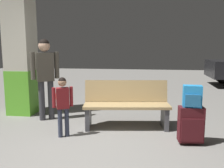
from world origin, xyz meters
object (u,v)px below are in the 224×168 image
child (63,101)px  adult (45,71)px  structural_pillar (21,50)px  backpack_bright (192,97)px  suitcase (191,125)px  bench (126,105)px

child → adult: (-0.68, 0.91, 0.41)m
child → adult: bearing=126.5°
structural_pillar → backpack_bright: 3.82m
suitcase → bench: bearing=147.7°
bench → child: (-1.03, -0.64, 0.19)m
structural_pillar → bench: bearing=-15.7°
bench → backpack_bright: backpack_bright is taller
bench → adult: adult is taller
backpack_bright → adult: adult is taller
suitcase → child: bearing=179.0°
backpack_bright → child: (-2.10, 0.04, -0.14)m
child → adult: size_ratio=0.61×
structural_pillar → backpack_bright: structural_pillar is taller
suitcase → adult: adult is taller
suitcase → backpack_bright: bearing=-154.9°
bench → child: child is taller
suitcase → child: child is taller
structural_pillar → suitcase: structural_pillar is taller
adult → backpack_bright: bearing=-18.9°
backpack_bright → adult: size_ratio=0.20×
suitcase → child: (-2.10, 0.04, 0.31)m
structural_pillar → adult: size_ratio=1.73×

